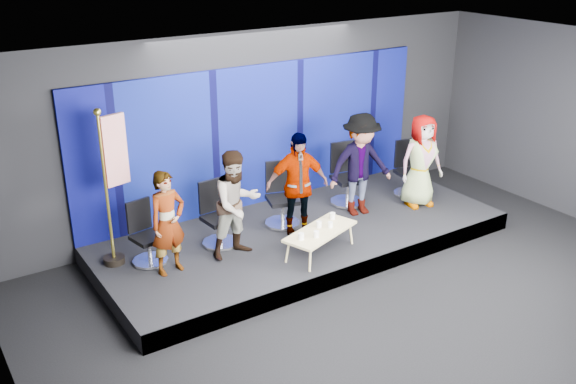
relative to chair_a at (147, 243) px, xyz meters
The scene contains 21 objects.
ground 3.95m from the chair_a, 46.76° to the right, with size 10.00×10.00×0.00m, color black.
room_walls 4.29m from the chair_a, 46.76° to the right, with size 10.02×8.02×3.51m.
riser 2.73m from the chair_a, ahead, with size 7.00×3.00×0.30m, color black.
backdrop 3.05m from the chair_a, 22.62° to the left, with size 7.00×0.08×2.60m, color #070754.
chair_a is the anchor object (origin of this frame).
panelist_a 0.69m from the chair_a, 69.14° to the right, with size 0.58×0.38×1.60m, color black.
chair_b 1.20m from the chair_a, ahead, with size 0.65×0.65×1.07m.
panelist_b 1.50m from the chair_a, 22.61° to the right, with size 0.84×0.65×1.73m, color black.
chair_c 2.48m from the chair_a, ahead, with size 0.78×0.78×1.11m.
panelist_c 2.57m from the chair_a, 10.61° to the right, with size 1.05×0.44×1.80m, color black.
chair_d 4.01m from the chair_a, ahead, with size 0.75×0.75×1.15m.
panelist_d 3.97m from the chair_a, ahead, with size 1.20×0.69×1.87m, color black.
chair_e 5.27m from the chair_a, ahead, with size 0.71×0.71×1.07m.
panelist_e 5.16m from the chair_a, ahead, with size 0.84×0.55×1.73m, color black.
coffee_table 2.70m from the chair_a, 26.89° to the right, with size 1.41×0.95×0.40m.
mug_a 2.37m from the chair_a, 34.00° to the right, with size 0.09×0.09×0.11m, color white.
mug_b 2.61m from the chair_a, 32.08° to the right, with size 0.09×0.09×0.10m, color white.
mug_c 2.69m from the chair_a, 24.57° to the right, with size 0.09×0.09×0.10m, color white.
mug_d 2.87m from the chair_a, 25.20° to the right, with size 0.08×0.08×0.09m, color white.
mug_e 2.99m from the chair_a, 19.07° to the right, with size 0.09×0.09×0.11m, color white.
flag_stand 1.07m from the chair_a, 141.56° to the left, with size 0.56×0.33×2.46m.
Camera 1 is at (-5.66, -5.74, 5.08)m, focal length 40.00 mm.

